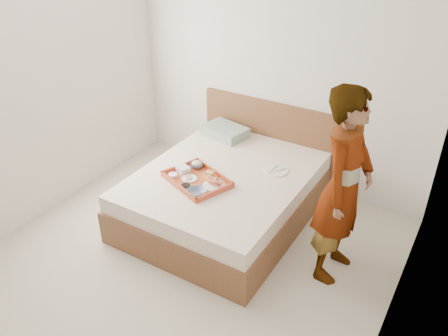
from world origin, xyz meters
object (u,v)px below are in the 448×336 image
person (344,187)px  dinner_plate (276,171)px  tray (197,179)px  bed (225,195)px

person → dinner_plate: bearing=63.1°
person → tray: bearing=97.5°
tray → person: 1.42m
bed → dinner_plate: (0.42, 0.29, 0.27)m
tray → dinner_plate: (0.57, 0.58, -0.02)m
bed → person: 1.39m
dinner_plate → tray: bearing=-134.3°
tray → dinner_plate: 0.81m
bed → tray: 0.43m
tray → person: (1.38, 0.10, 0.32)m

